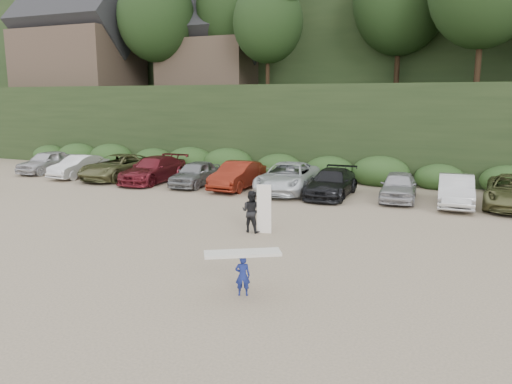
% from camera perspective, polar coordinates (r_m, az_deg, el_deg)
% --- Properties ---
extents(ground, '(120.00, 120.00, 0.00)m').
position_cam_1_polar(ground, '(18.78, -6.46, -5.25)').
color(ground, tan).
rests_on(ground, ground).
extents(hillside_backdrop, '(90.00, 41.50, 28.00)m').
position_cam_1_polar(hillside_backdrop, '(52.80, 13.26, 17.07)').
color(hillside_backdrop, black).
rests_on(hillside_backdrop, ground).
extents(parked_cars, '(39.55, 6.21, 1.62)m').
position_cam_1_polar(parked_cars, '(27.25, 5.49, 1.42)').
color(parked_cars, silver).
rests_on(parked_cars, ground).
extents(child_surfer, '(2.01, 1.50, 1.20)m').
position_cam_1_polar(child_surfer, '(13.21, -1.54, -8.43)').
color(child_surfer, navy).
rests_on(child_surfer, ground).
extents(adult_surfer, '(1.28, 0.68, 1.93)m').
position_cam_1_polar(adult_surfer, '(19.29, -0.42, -2.21)').
color(adult_surfer, black).
rests_on(adult_surfer, ground).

